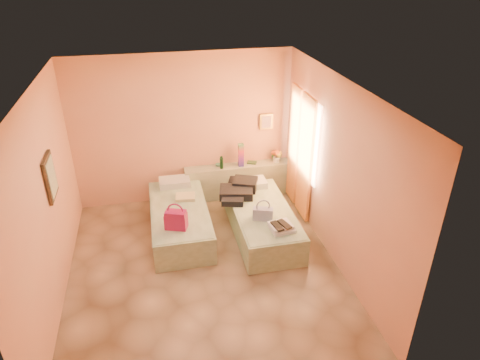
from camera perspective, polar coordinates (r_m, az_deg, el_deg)
The scene contains 16 objects.
ground at distance 6.67m, azimuth -4.74°, elevation -11.73°, with size 4.50×4.50×0.00m, color tan.
room_walls at distance 6.23m, azimuth -4.26°, elevation 4.62°, with size 4.02×4.51×2.81m.
headboard_ledge at distance 8.35m, azimuth -0.29°, elevation -0.03°, with size 2.05×0.30×0.65m, color #A1A789.
bed_left at distance 7.35m, azimuth -8.03°, elevation -5.31°, with size 0.90×2.00×0.50m, color #ACC59E.
bed_right at distance 7.25m, azimuth 2.94°, elevation -5.53°, with size 0.90×2.00×0.50m, color #ACC59E.
water_bottle at distance 8.05m, azimuth -2.48°, elevation 2.33°, with size 0.07×0.07×0.24m, color #143923.
rainbow_box at distance 8.09m, azimuth 0.12°, elevation 3.34°, with size 0.10×0.10×0.45m, color #9E1348.
small_dish at distance 8.21m, azimuth -2.89°, elevation 2.05°, with size 0.12×0.12×0.03m, color #4C8B6D.
green_book at distance 8.29m, azimuth 1.59°, elevation 2.35°, with size 0.17×0.13×0.03m, color #294D2E.
flower_vase at distance 8.32m, azimuth 4.91°, elevation 3.34°, with size 0.22×0.22×0.29m, color silver.
magenta_handbag at distance 6.63m, azimuth -8.54°, elevation -5.21°, with size 0.33×0.19×0.31m, color #9E1348.
khaki_garment at distance 7.45m, azimuth -7.31°, elevation -2.26°, with size 0.33×0.26×0.06m, color #C4B97E.
clothes_pile at distance 7.44m, azimuth -0.11°, elevation -1.45°, with size 0.62×0.62×0.19m, color black.
blue_handbag at distance 6.80m, azimuth 3.07°, elevation -4.53°, with size 0.31×0.13×0.20m, color #3A4E8C.
towel_stack at distance 6.60m, azimuth 5.65°, elevation -6.29°, with size 0.35×0.30×0.10m, color white.
sandal_pair at distance 6.53m, azimuth 5.50°, elevation -6.05°, with size 0.20×0.27×0.03m, color black.
Camera 1 is at (-0.58, -5.10, 4.26)m, focal length 32.00 mm.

